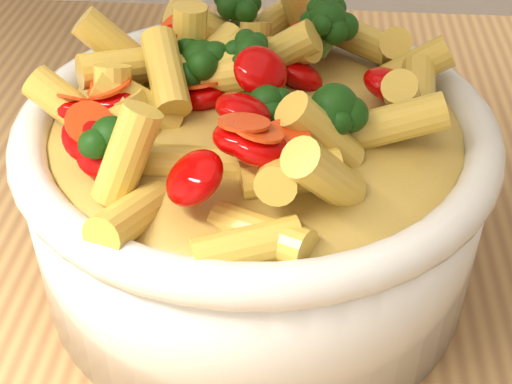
{
  "coord_description": "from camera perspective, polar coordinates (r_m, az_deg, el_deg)",
  "views": [
    {
      "loc": [
        0.02,
        -0.34,
        1.22
      ],
      "look_at": [
        -0.01,
        -0.0,
        0.96
      ],
      "focal_mm": 50.0,
      "sensor_mm": 36.0,
      "label": 1
    }
  ],
  "objects": [
    {
      "name": "table",
      "position": [
        0.55,
        1.41,
        -13.28
      ],
      "size": [
        1.2,
        0.8,
        0.9
      ],
      "color": "#AB7F49",
      "rests_on": "ground"
    },
    {
      "name": "serving_bowl",
      "position": [
        0.43,
        0.0,
        0.15
      ],
      "size": [
        0.27,
        0.27,
        0.12
      ],
      "color": "white",
      "rests_on": "table"
    },
    {
      "name": "pasta_salad",
      "position": [
        0.39,
        0.0,
        8.61
      ],
      "size": [
        0.22,
        0.22,
        0.05
      ],
      "color": "gold",
      "rests_on": "serving_bowl"
    }
  ]
}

